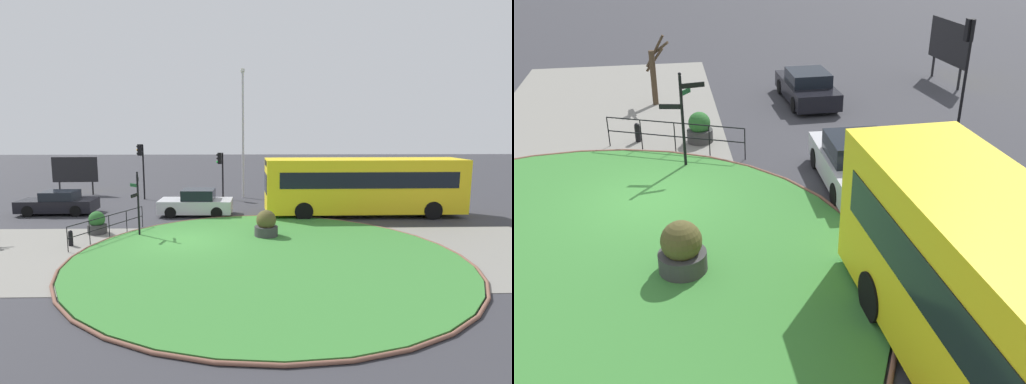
% 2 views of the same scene
% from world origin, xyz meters
% --- Properties ---
extents(ground, '(120.00, 120.00, 0.00)m').
position_xyz_m(ground, '(0.00, 0.00, 0.00)').
color(ground, '#333338').
extents(sidewalk_paving, '(32.00, 8.57, 0.02)m').
position_xyz_m(sidewalk_paving, '(0.00, -1.72, 0.01)').
color(sidewalk_paving, gray).
rests_on(sidewalk_paving, ground).
extents(grass_island, '(14.86, 14.86, 0.10)m').
position_xyz_m(grass_island, '(3.49, -2.32, 0.05)').
color(grass_island, '#387A33').
rests_on(grass_island, ground).
extents(grass_kerb_ring, '(15.17, 15.17, 0.11)m').
position_xyz_m(grass_kerb_ring, '(3.49, -2.32, 0.06)').
color(grass_kerb_ring, brown).
rests_on(grass_kerb_ring, ground).
extents(signpost_directional, '(0.46, 1.39, 3.02)m').
position_xyz_m(signpost_directional, '(-2.28, 1.07, 1.74)').
color(signpost_directional, black).
rests_on(signpost_directional, ground).
extents(bollard_foreground, '(0.19, 0.19, 0.69)m').
position_xyz_m(bollard_foreground, '(-4.77, -0.46, 0.36)').
color(bollard_foreground, black).
rests_on(bollard_foreground, ground).
extents(railing_grass_edge, '(1.97, 4.41, 1.07)m').
position_xyz_m(railing_grass_edge, '(-3.54, 0.78, 0.69)').
color(railing_grass_edge, black).
rests_on(railing_grass_edge, ground).
extents(bus_yellow, '(11.12, 2.65, 3.24)m').
position_xyz_m(bus_yellow, '(9.31, 5.47, 1.74)').
color(bus_yellow, yellow).
rests_on(bus_yellow, ground).
extents(car_near_lane, '(4.33, 1.92, 1.34)m').
position_xyz_m(car_near_lane, '(-8.24, 6.38, 0.62)').
color(car_near_lane, black).
rests_on(car_near_lane, ground).
extents(car_far_lane, '(4.19, 2.03, 1.50)m').
position_xyz_m(car_far_lane, '(-0.17, 5.84, 0.68)').
color(car_far_lane, '#B7B7BC').
rests_on(car_far_lane, ground).
extents(traffic_light_near, '(0.49, 0.26, 3.83)m').
position_xyz_m(traffic_light_near, '(-4.58, 11.32, 2.81)').
color(traffic_light_near, black).
rests_on(traffic_light_near, ground).
extents(traffic_light_far, '(0.49, 0.29, 3.25)m').
position_xyz_m(traffic_light_far, '(0.90, 11.29, 2.40)').
color(traffic_light_far, black).
rests_on(traffic_light_far, ground).
extents(lamppost_tall, '(0.32, 0.32, 8.96)m').
position_xyz_m(lamppost_tall, '(2.46, 11.86, 4.77)').
color(lamppost_tall, '#B7B7BC').
rests_on(lamppost_tall, ground).
extents(billboard_left, '(3.28, 0.33, 2.82)m').
position_xyz_m(billboard_left, '(-9.98, 13.41, 1.83)').
color(billboard_left, black).
rests_on(billboard_left, ground).
extents(planter_near_signpost, '(1.07, 1.07, 1.29)m').
position_xyz_m(planter_near_signpost, '(3.58, 0.71, 0.58)').
color(planter_near_signpost, '#383838').
rests_on(planter_near_signpost, ground).
extents(planter_kerbside, '(0.89, 0.89, 1.08)m').
position_xyz_m(planter_kerbside, '(-4.38, 1.65, 0.49)').
color(planter_kerbside, '#383838').
rests_on(planter_kerbside, ground).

